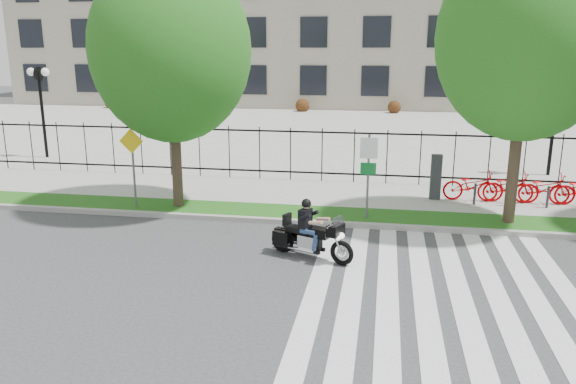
# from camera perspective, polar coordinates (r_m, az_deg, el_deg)

# --- Properties ---
(ground) EXTENTS (120.00, 120.00, 0.00)m
(ground) POSITION_cam_1_polar(r_m,az_deg,el_deg) (12.96, -6.68, -8.47)
(ground) COLOR #353537
(ground) RESTS_ON ground
(curb) EXTENTS (60.00, 0.20, 0.15)m
(curb) POSITION_cam_1_polar(r_m,az_deg,el_deg) (16.66, -2.70, -2.88)
(curb) COLOR #9A9991
(curb) RESTS_ON ground
(grass_verge) EXTENTS (60.00, 1.50, 0.15)m
(grass_verge) POSITION_cam_1_polar(r_m,az_deg,el_deg) (17.46, -2.09, -2.06)
(grass_verge) COLOR #1F5A16
(grass_verge) RESTS_ON ground
(sidewalk) EXTENTS (60.00, 3.50, 0.15)m
(sidewalk) POSITION_cam_1_polar(r_m,az_deg,el_deg) (19.82, -0.60, -0.06)
(sidewalk) COLOR #A3A299
(sidewalk) RESTS_ON ground
(plaza) EXTENTS (80.00, 34.00, 0.10)m
(plaza) POSITION_cam_1_polar(r_m,az_deg,el_deg) (36.93, 4.40, 6.59)
(plaza) COLOR #A3A299
(plaza) RESTS_ON ground
(crosswalk_stripes) EXTENTS (5.70, 8.00, 0.01)m
(crosswalk_stripes) POSITION_cam_1_polar(r_m,az_deg,el_deg) (12.54, 15.31, -9.68)
(crosswalk_stripes) COLOR silver
(crosswalk_stripes) RESTS_ON ground
(iron_fence) EXTENTS (30.00, 0.06, 2.00)m
(iron_fence) POSITION_cam_1_polar(r_m,az_deg,el_deg) (21.27, 0.26, 3.91)
(iron_fence) COLOR black
(iron_fence) RESTS_ON sidewalk
(lamp_post_left) EXTENTS (1.06, 0.70, 4.25)m
(lamp_post_left) POSITION_cam_1_polar(r_m,az_deg,el_deg) (28.15, -23.89, 9.48)
(lamp_post_left) COLOR black
(lamp_post_left) RESTS_ON ground
(lamp_post_right) EXTENTS (1.06, 0.70, 4.25)m
(lamp_post_right) POSITION_cam_1_polar(r_m,az_deg,el_deg) (24.37, 25.65, 8.72)
(lamp_post_right) COLOR black
(lamp_post_right) RESTS_ON ground
(street_tree_1) EXTENTS (4.81, 4.81, 7.58)m
(street_tree_1) POSITION_cam_1_polar(r_m,az_deg,el_deg) (17.58, -11.80, 13.92)
(street_tree_1) COLOR #3A281F
(street_tree_1) RESTS_ON grass_verge
(street_tree_2) EXTENTS (4.80, 4.80, 7.89)m
(street_tree_2) POSITION_cam_1_polar(r_m,az_deg,el_deg) (16.77, 23.08, 14.15)
(street_tree_2) COLOR #3A281F
(street_tree_2) RESTS_ON grass_verge
(bike_share_station) EXTENTS (7.83, 0.87, 1.50)m
(bike_share_station) POSITION_cam_1_polar(r_m,az_deg,el_deg) (19.92, 25.92, 0.27)
(bike_share_station) COLOR #2D2D33
(bike_share_station) RESTS_ON sidewalk
(sign_pole_regulatory) EXTENTS (0.50, 0.09, 2.50)m
(sign_pole_regulatory) POSITION_cam_1_polar(r_m,az_deg,el_deg) (16.34, 8.16, 2.68)
(sign_pole_regulatory) COLOR #59595B
(sign_pole_regulatory) RESTS_ON grass_verge
(sign_pole_warning) EXTENTS (0.78, 0.09, 2.49)m
(sign_pole_warning) POSITION_cam_1_polar(r_m,az_deg,el_deg) (18.06, -15.51, 3.41)
(sign_pole_warning) COLOR #59595B
(sign_pole_warning) RESTS_ON grass_verge
(motorcycle_rider) EXTENTS (2.18, 1.22, 1.79)m
(motorcycle_rider) POSITION_cam_1_polar(r_m,az_deg,el_deg) (13.74, 2.31, -4.37)
(motorcycle_rider) COLOR black
(motorcycle_rider) RESTS_ON ground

